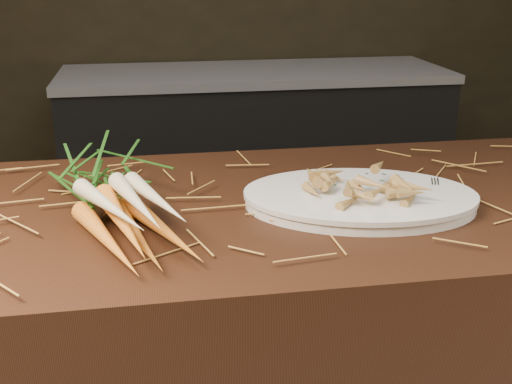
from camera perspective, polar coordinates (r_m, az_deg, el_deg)
back_counter at (r=3.18m, az=-0.11°, el=3.33°), size 1.82×0.62×0.84m
straw_bedding at (r=1.22m, az=0.56°, el=-0.54°), size 1.40×0.60×0.02m
root_veg_bunch at (r=1.18m, az=-12.94°, el=0.26°), size 0.31×0.54×0.10m
serving_platter at (r=1.21m, az=9.20°, el=-0.74°), size 0.48×0.36×0.02m
roasted_veg_heap at (r=1.20m, az=9.29°, el=0.84°), size 0.24×0.19×0.05m
serving_fork at (r=1.22m, az=16.46°, el=-0.53°), size 0.07×0.16×0.00m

